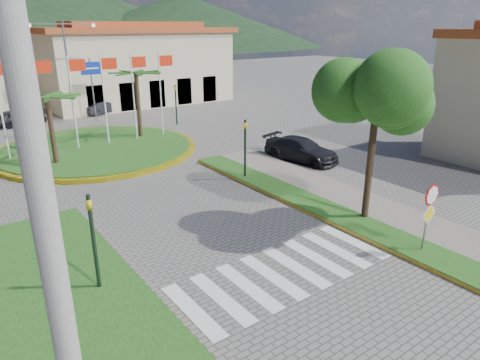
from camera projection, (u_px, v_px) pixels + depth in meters
ground at (384, 340)px, 11.10m from camera, size 160.00×160.00×0.00m
sidewalk_right at (438, 242)px, 15.93m from camera, size 4.00×28.00×0.15m
verge_right at (420, 251)px, 15.25m from camera, size 1.60×28.00×0.18m
median_left at (60, 313)px, 11.99m from camera, size 5.00×14.00×0.18m
crosswalk at (282, 272)px, 14.12m from camera, size 8.00×3.00×0.01m
roundabout_island at (97, 148)px, 27.71m from camera, size 12.70×12.70×6.00m
stop_sign at (429, 207)px, 14.70m from camera, size 0.80×0.11×2.65m
deciduous_tree at (377, 96)px, 16.18m from camera, size 3.60×3.60×6.80m
utility_pole at (58, 294)px, 5.39m from camera, size 0.32×0.32×9.00m
traffic_light_left at (93, 234)px, 12.46m from camera, size 0.15×0.18×3.20m
traffic_light_right at (245, 144)px, 22.03m from camera, size 0.15×0.18×3.20m
traffic_light_far at (176, 101)px, 34.59m from camera, size 0.18×0.15×3.20m
direction_sign_west at (26, 84)px, 32.24m from camera, size 1.60×0.14×5.20m
direction_sign_east at (92, 79)px, 35.03m from camera, size 1.60×0.14×5.20m
street_lamp_centre at (68, 69)px, 32.85m from camera, size 4.80×0.16×8.00m
building_right at (137, 64)px, 44.12m from camera, size 19.08×9.54×8.05m
hill_far_east at (183, 21)px, 149.29m from camera, size 120.00×120.00×18.00m
car_dark_a at (20, 117)px, 34.61m from camera, size 4.15×2.08×1.36m
car_dark_b at (104, 107)px, 39.29m from camera, size 3.76×2.04×1.18m
car_side_right at (301, 149)px, 25.62m from camera, size 2.90×5.02×1.37m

